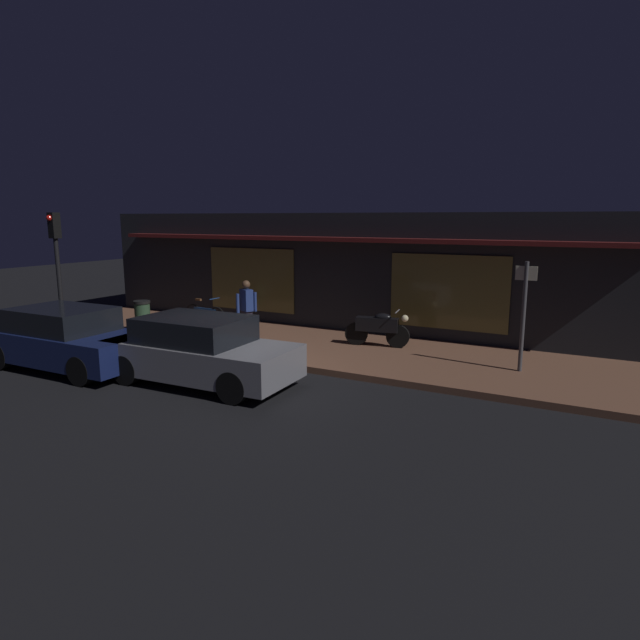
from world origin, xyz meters
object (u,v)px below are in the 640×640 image
traffic_light_pole (57,254)px  parked_car_far (199,351)px  motorcycle (378,328)px  bicycle_parked (205,315)px  parked_car_near (66,339)px  person_photographer (247,310)px  trash_bin (143,316)px  sign_post (524,310)px

traffic_light_pole → parked_car_far: 6.46m
motorcycle → bicycle_parked: motorcycle is taller
motorcycle → parked_car_near: size_ratio=0.41×
person_photographer → trash_bin: (-3.44, -0.42, -0.41)m
trash_bin → traffic_light_pole: 2.85m
motorcycle → traffic_light_pole: (-8.37, -3.05, 1.83)m
trash_bin → parked_car_far: 5.23m
bicycle_parked → motorcycle: bearing=0.9°
motorcycle → parked_car_near: 7.56m
motorcycle → sign_post: sign_post is taller
person_photographer → traffic_light_pole: (-5.05, -1.87, 1.45)m
bicycle_parked → trash_bin: trash_bin is taller
sign_post → parked_car_far: sign_post is taller
motorcycle → trash_bin: 6.95m
person_photographer → traffic_light_pole: size_ratio=0.46×
motorcycle → trash_bin: bearing=-166.7°
motorcycle → parked_car_far: parked_car_far is taller
person_photographer → parked_car_near: bearing=-123.4°
parked_car_near → parked_car_far: size_ratio=0.99×
motorcycle → parked_car_far: bearing=-118.0°
motorcycle → parked_car_far: 4.89m
parked_car_far → trash_bin: bearing=148.7°
motorcycle → parked_car_near: (-5.77, -4.88, 0.06)m
trash_bin → traffic_light_pole: traffic_light_pole is taller
bicycle_parked → sign_post: bearing=-3.7°
motorcycle → traffic_light_pole: size_ratio=0.47×
motorcycle → bicycle_parked: (-5.71, -0.09, -0.14)m
person_photographer → trash_bin: bearing=-173.1°
trash_bin → parked_car_near: (1.00, -3.28, 0.08)m
bicycle_parked → person_photographer: bearing=-24.6°
sign_post → trash_bin: bearing=-175.1°
sign_post → parked_car_far: (-5.92, -3.62, -0.81)m
bicycle_parked → parked_car_near: parked_car_near is taller
motorcycle → bicycle_parked: bearing=-179.1°
motorcycle → sign_post: (3.62, -0.70, 0.86)m
traffic_light_pole → trash_bin: bearing=42.1°
person_photographer → sign_post: size_ratio=0.70×
parked_car_near → bicycle_parked: bearing=89.3°
bicycle_parked → parked_car_far: size_ratio=0.40×
bicycle_parked → person_photographer: (2.38, -1.09, 0.52)m
sign_post → parked_car_far: 6.98m
trash_bin → parked_car_far: size_ratio=0.22×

